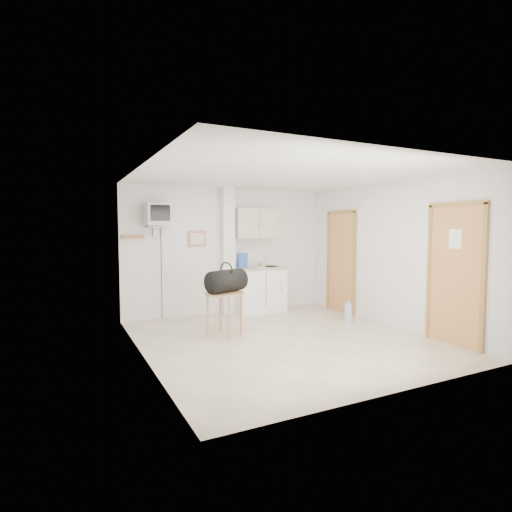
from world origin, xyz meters
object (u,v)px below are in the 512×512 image
round_table (225,298)px  water_bottle (348,313)px  crt_television (158,215)px  duffel_bag (226,281)px

round_table → water_bottle: round_table is taller
crt_television → water_bottle: size_ratio=5.53×
crt_television → water_bottle: crt_television is taller
duffel_bag → crt_television: bearing=94.0°
duffel_bag → round_table: bearing=-179.9°
crt_television → water_bottle: (3.05, -1.58, -1.76)m
water_bottle → crt_television: bearing=152.6°
crt_television → duffel_bag: size_ratio=2.93×
round_table → crt_television: bearing=116.6°
duffel_bag → water_bottle: duffel_bag is taller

